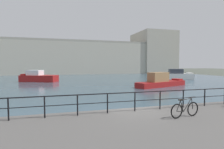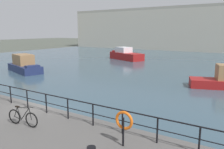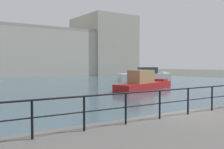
{
  "view_description": "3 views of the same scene",
  "coord_description": "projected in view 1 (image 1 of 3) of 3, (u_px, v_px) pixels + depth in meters",
  "views": [
    {
      "loc": [
        -3.97,
        -9.76,
        3.3
      ],
      "look_at": [
        0.82,
        7.47,
        2.29
      ],
      "focal_mm": 28.38,
      "sensor_mm": 36.0,
      "label": 1
    },
    {
      "loc": [
        10.44,
        -8.55,
        5.06
      ],
      "look_at": [
        1.6,
        5.72,
        1.77
      ],
      "focal_mm": 35.41,
      "sensor_mm": 36.0,
      "label": 2
    },
    {
      "loc": [
        -8.55,
        -7.7,
        2.71
      ],
      "look_at": [
        0.87,
        6.19,
        2.09
      ],
      "focal_mm": 42.06,
      "sensor_mm": 36.0,
      "label": 3
    }
  ],
  "objects": [
    {
      "name": "harbor_building",
      "position": [
        93.0,
        57.0,
        66.71
      ],
      "size": [
        77.39,
        16.59,
        16.26
      ],
      "color": "#B2AD9E",
      "rests_on": "ground_plane"
    },
    {
      "name": "moored_small_launch",
      "position": [
        161.0,
        82.0,
        26.55
      ],
      "size": [
        9.16,
        4.69,
        2.15
      ],
      "rotation": [
        0.0,
        0.0,
        0.32
      ],
      "color": "maroon",
      "rests_on": "water_basin"
    },
    {
      "name": "ground_plane",
      "position": [
        132.0,
        119.0,
        10.64
      ],
      "size": [
        240.0,
        240.0,
        0.0
      ],
      "primitive_type": "plane",
      "color": "#4C5147"
    },
    {
      "name": "quay_railing",
      "position": [
        160.0,
        97.0,
        10.21
      ],
      "size": [
        22.03,
        0.07,
        1.08
      ],
      "color": "black",
      "rests_on": "quay_promenade"
    },
    {
      "name": "parked_bicycle",
      "position": [
        185.0,
        109.0,
        8.66
      ],
      "size": [
        1.76,
        0.31,
        0.98
      ],
      "rotation": [
        0.0,
        0.0,
        0.14
      ],
      "color": "black",
      "rests_on": "quay_promenade"
    },
    {
      "name": "water_basin",
      "position": [
        81.0,
        79.0,
        39.69
      ],
      "size": [
        80.0,
        60.0,
        0.01
      ],
      "primitive_type": "cube",
      "color": "#385160",
      "rests_on": "ground_plane"
    },
    {
      "name": "moored_cabin_cruiser",
      "position": [
        174.0,
        75.0,
        40.18
      ],
      "size": [
        8.78,
        5.5,
        2.3
      ],
      "rotation": [
        0.0,
        0.0,
        -0.37
      ],
      "color": "white",
      "rests_on": "water_basin"
    },
    {
      "name": "moored_red_daysailer",
      "position": [
        38.0,
        77.0,
        34.24
      ],
      "size": [
        7.37,
        5.12,
        2.21
      ],
      "rotation": [
        0.0,
        0.0,
        2.73
      ],
      "color": "maroon",
      "rests_on": "water_basin"
    }
  ]
}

